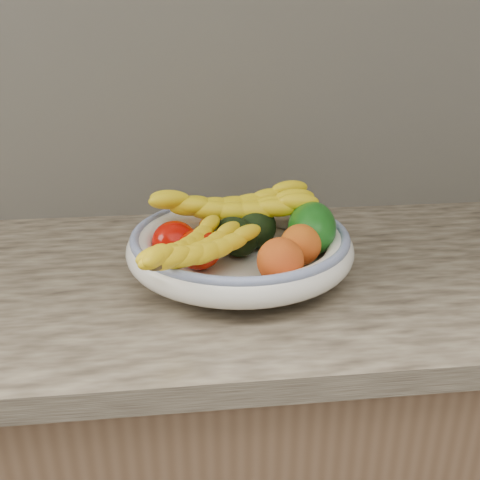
% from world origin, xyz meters
% --- Properties ---
extents(kitchen_counter, '(2.44, 0.66, 1.40)m').
position_xyz_m(kitchen_counter, '(0.00, 1.69, 0.46)').
color(kitchen_counter, brown).
rests_on(kitchen_counter, ground).
extents(fruit_bowl, '(0.39, 0.39, 0.08)m').
position_xyz_m(fruit_bowl, '(0.00, 1.66, 0.95)').
color(fruit_bowl, white).
rests_on(fruit_bowl, kitchen_counter).
extents(clementine_back_left, '(0.06, 0.06, 0.05)m').
position_xyz_m(clementine_back_left, '(-0.04, 1.74, 0.95)').
color(clementine_back_left, orange).
rests_on(clementine_back_left, fruit_bowl).
extents(clementine_back_right, '(0.06, 0.06, 0.05)m').
position_xyz_m(clementine_back_right, '(0.04, 1.77, 0.95)').
color(clementine_back_right, '#E55304').
rests_on(clementine_back_right, fruit_bowl).
extents(clementine_back_mid, '(0.07, 0.07, 0.05)m').
position_xyz_m(clementine_back_mid, '(-0.01, 1.74, 0.95)').
color(clementine_back_mid, orange).
rests_on(clementine_back_mid, fruit_bowl).
extents(tomato_left, '(0.09, 0.09, 0.07)m').
position_xyz_m(tomato_left, '(-0.11, 1.66, 0.96)').
color(tomato_left, '#B20800').
rests_on(tomato_left, fruit_bowl).
extents(tomato_near_left, '(0.09, 0.09, 0.07)m').
position_xyz_m(tomato_near_left, '(-0.07, 1.62, 0.96)').
color(tomato_near_left, '#B40F00').
rests_on(tomato_near_left, fruit_bowl).
extents(avocado_center, '(0.10, 0.12, 0.07)m').
position_xyz_m(avocado_center, '(-0.01, 1.67, 0.96)').
color(avocado_center, black).
rests_on(avocado_center, fruit_bowl).
extents(avocado_right, '(0.09, 0.12, 0.07)m').
position_xyz_m(avocado_right, '(0.04, 1.71, 0.96)').
color(avocado_right, black).
rests_on(avocado_right, fruit_bowl).
extents(green_mango, '(0.11, 0.13, 0.11)m').
position_xyz_m(green_mango, '(0.13, 1.66, 0.98)').
color(green_mango, '#0F520F').
rests_on(green_mango, fruit_bowl).
extents(peach_front, '(0.08, 0.08, 0.07)m').
position_xyz_m(peach_front, '(0.05, 1.56, 0.97)').
color(peach_front, orange).
rests_on(peach_front, fruit_bowl).
extents(peach_right, '(0.08, 0.08, 0.07)m').
position_xyz_m(peach_right, '(0.10, 1.61, 0.97)').
color(peach_right, orange).
rests_on(peach_right, fruit_bowl).
extents(banana_bunch_back, '(0.32, 0.12, 0.09)m').
position_xyz_m(banana_bunch_back, '(-0.01, 1.73, 0.99)').
color(banana_bunch_back, yellow).
rests_on(banana_bunch_back, fruit_bowl).
extents(banana_bunch_front, '(0.24, 0.26, 0.07)m').
position_xyz_m(banana_bunch_front, '(-0.08, 1.56, 0.98)').
color(banana_bunch_front, yellow).
rests_on(banana_bunch_front, fruit_bowl).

